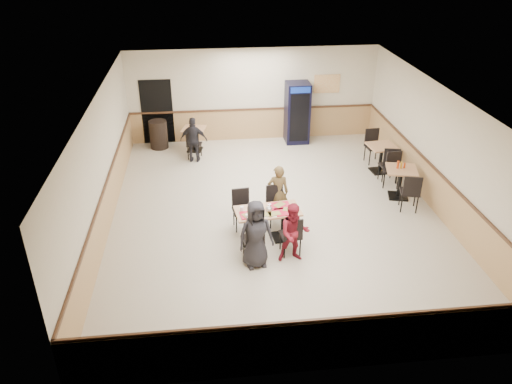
{
  "coord_description": "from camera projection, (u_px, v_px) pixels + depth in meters",
  "views": [
    {
      "loc": [
        -1.66,
        -10.57,
        6.3
      ],
      "look_at": [
        -0.53,
        -0.5,
        0.9
      ],
      "focal_mm": 35.0,
      "sensor_mm": 36.0,
      "label": 1
    }
  ],
  "objects": [
    {
      "name": "side_table_far",
      "position": [
        381.0,
        154.0,
        14.26
      ],
      "size": [
        0.83,
        0.83,
        0.81
      ],
      "rotation": [
        0.0,
        0.0,
        0.1
      ],
      "color": "black",
      "rests_on": "ground"
    },
    {
      "name": "side_table_near_chair_north",
      "position": [
        391.0,
        169.0,
        13.48
      ],
      "size": [
        0.58,
        0.58,
        1.03
      ],
      "primitive_type": null,
      "rotation": [
        0.0,
        0.0,
        -0.25
      ],
      "color": "black",
      "rests_on": "ground"
    },
    {
      "name": "diner_man_opposite",
      "position": [
        278.0,
        193.0,
        11.87
      ],
      "size": [
        0.54,
        0.37,
        1.41
      ],
      "primitive_type": "imported",
      "rotation": [
        0.0,
        0.0,
        3.07
      ],
      "color": "brown",
      "rests_on": "ground"
    },
    {
      "name": "room_shell",
      "position": [
        323.0,
        149.0,
        14.54
      ],
      "size": [
        10.0,
        10.0,
        10.0
      ],
      "color": "silver",
      "rests_on": "ground"
    },
    {
      "name": "back_table_chair_lone",
      "position": [
        194.0,
        144.0,
        15.15
      ],
      "size": [
        0.52,
        0.52,
        0.94
      ],
      "primitive_type": null,
      "rotation": [
        0.0,
        0.0,
        2.92
      ],
      "color": "black",
      "rests_on": "ground"
    },
    {
      "name": "side_table_near",
      "position": [
        400.0,
        178.0,
        12.9
      ],
      "size": [
        0.92,
        0.92,
        0.81
      ],
      "rotation": [
        0.0,
        0.0,
        -0.25
      ],
      "color": "black",
      "rests_on": "ground"
    },
    {
      "name": "tabletop_clutter",
      "position": [
        269.0,
        211.0,
        10.94
      ],
      "size": [
        1.26,
        0.7,
        0.12
      ],
      "rotation": [
        0.0,
        0.0,
        0.1
      ],
      "color": "red",
      "rests_on": "main_table"
    },
    {
      "name": "side_table_far_chair_south",
      "position": [
        389.0,
        165.0,
        13.7
      ],
      "size": [
        0.52,
        0.52,
        1.03
      ],
      "primitive_type": null,
      "rotation": [
        0.0,
        0.0,
        3.25
      ],
      "color": "black",
      "rests_on": "ground"
    },
    {
      "name": "diner_woman_left",
      "position": [
        256.0,
        234.0,
        10.18
      ],
      "size": [
        0.81,
        0.61,
        1.5
      ],
      "primitive_type": "imported",
      "rotation": [
        0.0,
        0.0,
        0.19
      ],
      "color": "black",
      "rests_on": "ground"
    },
    {
      "name": "ground",
      "position": [
        275.0,
        213.0,
        12.4
      ],
      "size": [
        10.0,
        10.0,
        0.0
      ],
      "primitive_type": "plane",
      "color": "beige",
      "rests_on": "ground"
    },
    {
      "name": "pepsi_cooler",
      "position": [
        297.0,
        113.0,
        16.1
      ],
      "size": [
        0.75,
        0.76,
        1.97
      ],
      "rotation": [
        0.0,
        0.0,
        0.01
      ],
      "color": "black",
      "rests_on": "ground"
    },
    {
      "name": "lone_diner",
      "position": [
        194.0,
        140.0,
        14.83
      ],
      "size": [
        0.86,
        0.47,
        1.38
      ],
      "primitive_type": "imported",
      "rotation": [
        0.0,
        0.0,
        2.97
      ],
      "color": "black",
      "rests_on": "ground"
    },
    {
      "name": "condiment_caddy",
      "position": [
        400.0,
        165.0,
        12.77
      ],
      "size": [
        0.23,
        0.06,
        0.2
      ],
      "color": "#BC390D",
      "rests_on": "side_table_near"
    },
    {
      "name": "side_table_far_chair_north",
      "position": [
        374.0,
        146.0,
        14.84
      ],
      "size": [
        0.52,
        0.52,
        1.03
      ],
      "primitive_type": null,
      "rotation": [
        0.0,
        0.0,
        0.1
      ],
      "color": "black",
      "rests_on": "ground"
    },
    {
      "name": "back_table",
      "position": [
        194.0,
        136.0,
        15.66
      ],
      "size": [
        0.83,
        0.83,
        0.74
      ],
      "rotation": [
        0.0,
        0.0,
        -0.22
      ],
      "color": "black",
      "rests_on": "ground"
    },
    {
      "name": "main_table",
      "position": [
        268.0,
        220.0,
        11.13
      ],
      "size": [
        1.5,
        0.86,
        0.77
      ],
      "rotation": [
        0.0,
        0.0,
        0.1
      ],
      "color": "black",
      "rests_on": "ground"
    },
    {
      "name": "diner_woman_right",
      "position": [
        294.0,
        233.0,
        10.37
      ],
      "size": [
        0.66,
        0.52,
        1.34
      ],
      "primitive_type": "imported",
      "rotation": [
        0.0,
        0.0,
        0.02
      ],
      "color": "maroon",
      "rests_on": "ground"
    },
    {
      "name": "trash_bin",
      "position": [
        159.0,
        134.0,
        15.87
      ],
      "size": [
        0.57,
        0.57,
        0.9
      ],
      "primitive_type": "cylinder",
      "color": "black",
      "rests_on": "ground"
    },
    {
      "name": "main_chairs",
      "position": [
        265.0,
        221.0,
        11.13
      ],
      "size": [
        1.43,
        1.8,
        0.97
      ],
      "rotation": [
        0.0,
        0.0,
        0.1
      ],
      "color": "black",
      "rests_on": "ground"
    },
    {
      "name": "side_table_near_chair_south",
      "position": [
        410.0,
        191.0,
        12.34
      ],
      "size": [
        0.58,
        0.58,
        1.03
      ],
      "primitive_type": null,
      "rotation": [
        0.0,
        0.0,
        2.89
      ],
      "color": "black",
      "rests_on": "ground"
    }
  ]
}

